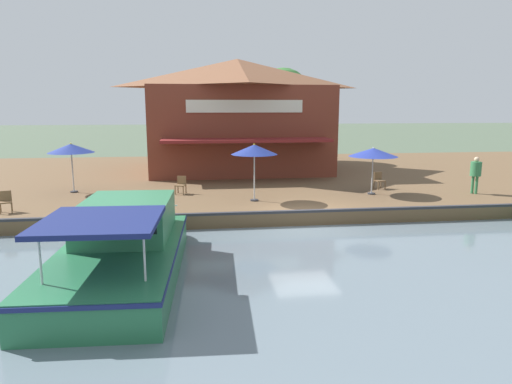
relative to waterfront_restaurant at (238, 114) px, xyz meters
name	(u,v)px	position (x,y,z in m)	size (l,w,h in m)	color
ground_plane	(304,228)	(13.34, 1.41, -4.25)	(220.00, 220.00, 0.00)	#4C5B47
quay_deck	(264,178)	(2.34, 1.41, -3.95)	(22.00, 56.00, 0.60)	brown
quay_edge_fender	(304,211)	(13.24, 1.41, -3.60)	(0.20, 50.40, 0.10)	#2D2D33
waterfront_restaurant	(238,114)	(0.00, 0.00, 0.00)	(11.12, 11.49, 7.17)	brown
patio_umbrella_far_corner	(373,152)	(9.89, 5.50, -1.64)	(2.29, 2.29, 2.25)	#B7B7B7
patio_umbrella_back_row	(254,150)	(10.73, -0.26, -1.37)	(2.03, 2.03, 2.54)	#B7B7B7
patio_umbrella_by_entrance	(71,148)	(7.55, -8.74, -1.49)	(2.17, 2.17, 2.41)	#B7B7B7
cafe_chair_mid_patio	(6,201)	(11.70, -10.27, -3.17)	(0.56, 0.56, 0.85)	brown
cafe_chair_beside_entrance	(379,179)	(8.54, 6.42, -3.17)	(0.51, 0.51, 0.85)	brown
cafe_chair_back_row_seat	(181,184)	(8.63, -3.53, -3.17)	(0.55, 0.55, 0.85)	brown
person_mid_patio	(476,170)	(10.41, 10.44, -2.52)	(0.50, 0.50, 1.77)	#337547
motorboat_nearest_quay	(126,244)	(17.38, -4.85, -3.44)	(8.60, 3.47, 2.12)	#287047
tree_upstream_bank	(241,102)	(-4.31, 0.62, 0.86)	(3.57, 3.40, 6.32)	brown
tree_behind_restaurant	(281,98)	(-3.87, 3.64, 1.13)	(4.40, 4.19, 6.99)	brown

